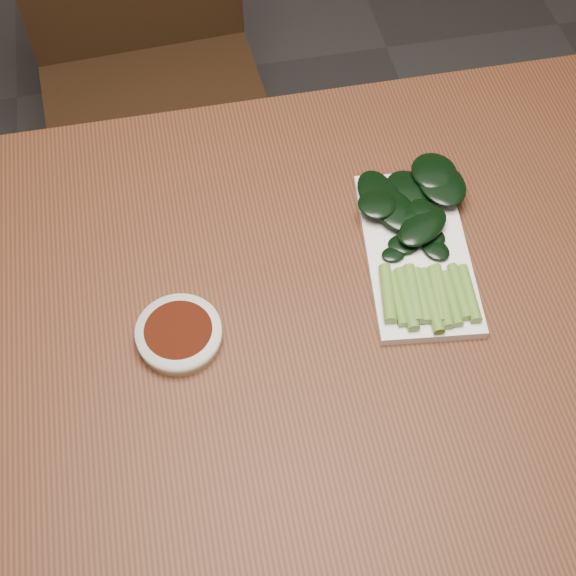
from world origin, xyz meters
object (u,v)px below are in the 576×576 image
Objects in this scene: table at (301,340)px; serving_plate at (416,252)px; chair_far at (149,71)px; gai_lan at (418,227)px; sauce_bowl at (179,334)px.

serving_plate is (0.17, 0.06, 0.08)m from table.
chair_far is 3.10× the size of serving_plate.
gai_lan reaches higher than table.
chair_far reaches higher than sauce_bowl.
gai_lan is at bearing -68.36° from chair_far.
chair_far reaches higher than serving_plate.
serving_plate reaches higher than table.
gai_lan is at bearing 74.25° from serving_plate.
sauce_bowl is 0.38× the size of gai_lan.
chair_far is 3.15× the size of gai_lan.
table is 0.22m from gai_lan.
table is at bearing -160.87° from serving_plate.
table is at bearing -154.28° from gai_lan.
chair_far is 0.85m from serving_plate.
serving_plate is 1.01× the size of gai_lan.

